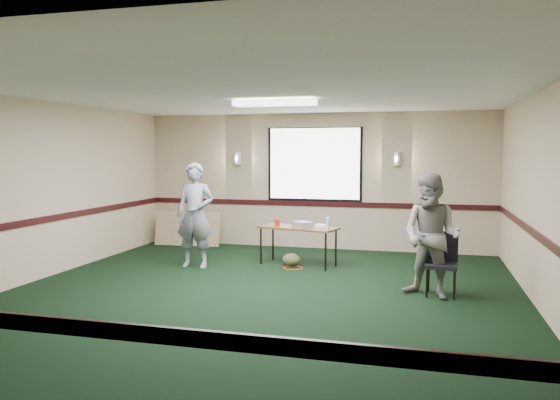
% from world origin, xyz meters
% --- Properties ---
extents(ground, '(8.00, 8.00, 0.00)m').
position_xyz_m(ground, '(0.00, 0.00, 0.00)').
color(ground, black).
rests_on(ground, ground).
extents(room_shell, '(8.00, 8.02, 8.00)m').
position_xyz_m(room_shell, '(0.00, 2.12, 1.58)').
color(room_shell, '#CDB494').
rests_on(room_shell, ground).
extents(folding_table, '(1.41, 0.83, 0.66)m').
position_xyz_m(folding_table, '(0.06, 2.26, 0.61)').
color(folding_table, '#4F3016').
rests_on(folding_table, ground).
extents(projector, '(0.38, 0.37, 0.10)m').
position_xyz_m(projector, '(0.16, 2.21, 0.71)').
color(projector, gray).
rests_on(projector, folding_table).
extents(game_console, '(0.24, 0.20, 0.06)m').
position_xyz_m(game_console, '(0.48, 2.26, 0.69)').
color(game_console, white).
rests_on(game_console, folding_table).
extents(red_cup, '(0.08, 0.08, 0.13)m').
position_xyz_m(red_cup, '(-0.30, 2.24, 0.73)').
color(red_cup, red).
rests_on(red_cup, folding_table).
extents(water_bottle, '(0.06, 0.06, 0.20)m').
position_xyz_m(water_bottle, '(0.61, 2.06, 0.76)').
color(water_bottle, '#8CC8E6').
rests_on(water_bottle, folding_table).
extents(duffel_bag, '(0.37, 0.32, 0.22)m').
position_xyz_m(duffel_bag, '(-0.03, 2.16, 0.11)').
color(duffel_bag, '#4C4A2B').
rests_on(duffel_bag, ground).
extents(cable_coil, '(0.37, 0.37, 0.02)m').
position_xyz_m(cable_coil, '(0.04, 1.98, 0.01)').
color(cable_coil, red).
rests_on(cable_coil, ground).
extents(folded_table, '(1.39, 0.29, 0.70)m').
position_xyz_m(folded_table, '(-2.58, 3.59, 0.35)').
color(folded_table, tan).
rests_on(folded_table, ground).
extents(conference_chair, '(0.44, 0.46, 0.84)m').
position_xyz_m(conference_chair, '(2.38, 0.91, 0.49)').
color(conference_chair, black).
rests_on(conference_chair, ground).
extents(person_left, '(0.66, 0.45, 1.76)m').
position_xyz_m(person_left, '(-1.57, 1.69, 0.88)').
color(person_left, '#40568D').
rests_on(person_left, ground).
extents(person_right, '(0.99, 0.90, 1.65)m').
position_xyz_m(person_right, '(2.23, 0.70, 0.82)').
color(person_right, '#6C7EA8').
rests_on(person_right, ground).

